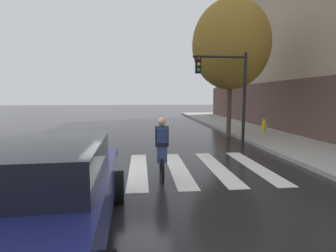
% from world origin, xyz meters
% --- Properties ---
extents(ground_plane, '(120.00, 120.00, 0.00)m').
position_xyz_m(ground_plane, '(0.00, 0.00, 0.00)').
color(ground_plane, black).
extents(crosswalk_stripes, '(9.28, 3.98, 0.01)m').
position_xyz_m(crosswalk_stripes, '(-0.37, 0.00, 0.01)').
color(crosswalk_stripes, silver).
rests_on(crosswalk_stripes, ground).
extents(manhole_cover, '(0.64, 0.64, 0.01)m').
position_xyz_m(manhole_cover, '(-0.44, -1.53, 0.00)').
color(manhole_cover, '#473D1E').
rests_on(manhole_cover, ground).
extents(sedan_near, '(2.31, 4.67, 1.59)m').
position_xyz_m(sedan_near, '(-1.04, -3.98, 0.82)').
color(sedan_near, navy).
rests_on(sedan_near, ground).
extents(cyclist, '(0.37, 1.71, 1.69)m').
position_xyz_m(cyclist, '(0.92, -0.88, 0.84)').
color(cyclist, black).
rests_on(cyclist, ground).
extents(traffic_light_near, '(2.47, 0.28, 4.20)m').
position_xyz_m(traffic_light_near, '(4.22, 3.57, 2.86)').
color(traffic_light_near, black).
rests_on(traffic_light_near, ground).
extents(fire_hydrant, '(0.33, 0.22, 0.78)m').
position_xyz_m(fire_hydrant, '(7.64, 6.76, 0.53)').
color(fire_hydrant, gold).
rests_on(fire_hydrant, sidewalk).
extents(street_tree_near, '(4.17, 4.17, 7.42)m').
position_xyz_m(street_tree_near, '(5.23, 6.10, 5.02)').
color(street_tree_near, '#4C3823').
rests_on(street_tree_near, ground).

